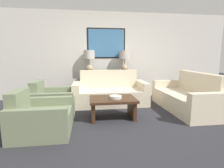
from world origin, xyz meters
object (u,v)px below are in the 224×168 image
couch_by_side (187,98)px  table_lamp_right (124,59)px  table_lamp_left (89,59)px  console_table (107,86)px  coffee_table (113,104)px  armchair_near_camera (41,119)px  decorative_bowl (115,97)px  couch_by_back_wall (110,93)px  armchair_near_back_wall (53,102)px

couch_by_side → table_lamp_right: bearing=131.0°
table_lamp_left → couch_by_side: bearing=-31.8°
console_table → table_lamp_left: (-0.54, 0.00, 0.83)m
table_lamp_left → coffee_table: (0.45, -1.77, -0.92)m
coffee_table → armchair_near_camera: bearing=-157.4°
table_lamp_left → decorative_bowl: table_lamp_left is taller
table_lamp_left → table_lamp_right: size_ratio=1.00×
console_table → table_lamp_left: table_lamp_left is taller
couch_by_back_wall → armchair_near_back_wall: couch_by_back_wall is taller
console_table → armchair_near_camera: (-1.41, -2.33, -0.15)m
table_lamp_left → coffee_table: size_ratio=0.70×
table_lamp_left → table_lamp_right: 1.07m
table_lamp_right → coffee_table: bearing=-109.4°
decorative_bowl → console_table: bearing=89.0°
console_table → decorative_bowl: (-0.03, -1.80, 0.06)m
console_table → coffee_table: (-0.09, -1.77, -0.10)m
armchair_near_back_wall → armchair_near_camera: (0.00, -1.10, 0.00)m
console_table → couch_by_side: couch_by_side is taller
table_lamp_left → armchair_near_back_wall: 1.79m
coffee_table → armchair_near_camera: size_ratio=1.04×
table_lamp_right → couch_by_back_wall: (-0.54, -0.65, -0.93)m
table_lamp_right → coffee_table: table_lamp_right is taller
table_lamp_left → armchair_near_back_wall: size_ratio=0.73×
coffee_table → decorative_bowl: bearing=-28.8°
coffee_table → decorative_bowl: size_ratio=3.71×
table_lamp_right → couch_by_side: size_ratio=0.34×
decorative_bowl → armchair_near_camera: bearing=-159.3°
console_table → couch_by_side: 2.30m
console_table → table_lamp_right: 0.98m
table_lamp_left → decorative_bowl: bearing=-74.4°
table_lamp_left → couch_by_side: table_lamp_left is taller
table_lamp_left → table_lamp_right: (1.07, 0.00, 0.00)m
couch_by_side → couch_by_back_wall: bearing=156.1°
table_lamp_right → couch_by_back_wall: bearing=-129.6°
couch_by_back_wall → armchair_near_back_wall: bearing=-157.8°
coffee_table → armchair_near_camera: armchair_near_camera is taller
coffee_table → armchair_near_back_wall: (-1.32, 0.55, -0.05)m
couch_by_back_wall → couch_by_side: size_ratio=1.00×
armchair_near_back_wall → armchair_near_camera: size_ratio=1.00×
couch_by_side → armchair_near_back_wall: size_ratio=2.14×
console_table → coffee_table: size_ratio=1.62×
table_lamp_left → armchair_near_camera: size_ratio=0.73×
table_lamp_right → decorative_bowl: bearing=-107.5°
console_table → armchair_near_back_wall: bearing=-139.0°
table_lamp_left → couch_by_back_wall: bearing=-50.4°
console_table → table_lamp_right: (0.54, 0.00, 0.83)m
decorative_bowl → armchair_near_back_wall: armchair_near_back_wall is taller
couch_by_back_wall → table_lamp_right: bearing=50.4°
table_lamp_right → couch_by_side: (1.25, -1.44, -0.93)m
console_table → couch_by_back_wall: couch_by_back_wall is taller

